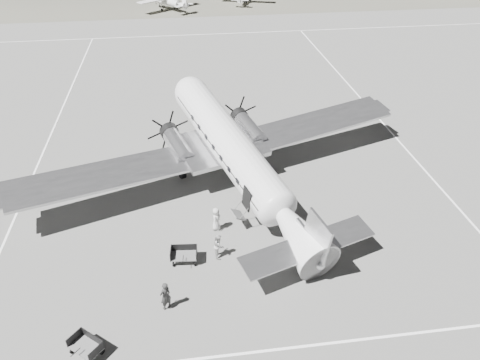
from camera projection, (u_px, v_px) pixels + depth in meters
name	position (u px, v px, depth m)	size (l,w,h in m)	color
ground	(275.00, 186.00, 34.49)	(260.00, 260.00, 0.00)	slate
taxi_line_near	(331.00, 343.00, 22.86)	(60.00, 0.15, 0.01)	white
taxi_line_right	(428.00, 174.00, 35.86)	(0.15, 80.00, 0.01)	white
taxi_line_left	(49.00, 138.00, 40.72)	(0.15, 60.00, 0.01)	white
taxi_line_horizon	(220.00, 34.00, 67.68)	(90.00, 0.15, 0.01)	white
dc3_airliner	(236.00, 156.00, 32.38)	(30.50, 21.16, 5.81)	silver
light_plane_left	(169.00, 3.00, 78.99)	(11.09, 9.00, 2.30)	silver
baggage_cart_near	(184.00, 255.00, 27.48)	(1.64, 1.16, 0.92)	#5C5C5C
baggage_cart_far	(86.00, 347.00, 22.14)	(1.62, 1.15, 0.92)	#5C5C5C
ground_crew	(165.00, 296.00, 24.28)	(0.64, 0.42, 1.76)	#2B2B2B
ramp_agent	(219.00, 246.00, 27.69)	(0.78, 0.61, 1.60)	#ACACAA
passenger	(216.00, 219.00, 29.82)	(0.80, 0.52, 1.63)	silver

